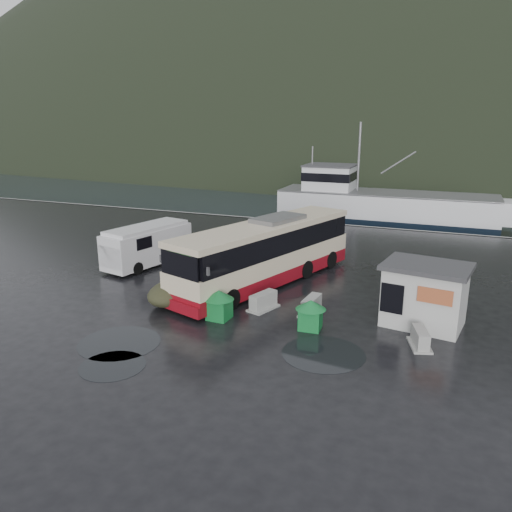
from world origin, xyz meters
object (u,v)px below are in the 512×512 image
at_px(white_van, 149,265).
at_px(fishing_trawler, 385,211).
at_px(dome_tent, 174,304).
at_px(jersey_barrier_c, 419,346).
at_px(waste_bin_left, 219,319).
at_px(waste_bin_right, 310,329).
at_px(jersey_barrier_a, 263,309).
at_px(ticket_kiosk, 422,324).
at_px(coach_bus, 266,283).
at_px(jersey_barrier_b, 311,314).

height_order(white_van, fishing_trawler, fishing_trawler).
relative_size(dome_tent, jersey_barrier_c, 2.05).
distance_m(white_van, waste_bin_left, 10.06).
distance_m(waste_bin_right, jersey_barrier_c, 4.60).
relative_size(dome_tent, jersey_barrier_a, 1.86).
relative_size(waste_bin_right, ticket_kiosk, 0.37).
distance_m(dome_tent, jersey_barrier_a, 4.49).
xyz_separation_m(dome_tent, jersey_barrier_a, (4.38, 1.00, 0.00)).
bearing_deg(white_van, jersey_barrier_c, -6.82).
height_order(dome_tent, ticket_kiosk, ticket_kiosk).
relative_size(waste_bin_right, dome_tent, 0.44).
xyz_separation_m(white_van, fishing_trawler, (11.21, 24.69, 0.00)).
bearing_deg(fishing_trawler, white_van, -114.45).
height_order(jersey_barrier_a, jersey_barrier_c, jersey_barrier_a).
height_order(jersey_barrier_a, fishing_trawler, fishing_trawler).
bearing_deg(jersey_barrier_c, ticket_kiosk, 91.73).
xyz_separation_m(white_van, waste_bin_right, (12.13, -5.74, 0.00)).
bearing_deg(ticket_kiosk, coach_bus, 170.59).
relative_size(waste_bin_left, jersey_barrier_b, 0.85).
xyz_separation_m(white_van, jersey_barrier_a, (9.38, -4.33, 0.00)).
relative_size(coach_bus, waste_bin_right, 9.63).
bearing_deg(jersey_barrier_a, jersey_barrier_b, 7.50).
distance_m(waste_bin_right, jersey_barrier_a, 3.09).
bearing_deg(jersey_barrier_c, waste_bin_right, 179.37).
xyz_separation_m(waste_bin_right, fishing_trawler, (-0.92, 30.43, 0.00)).
height_order(coach_bus, waste_bin_right, coach_bus).
bearing_deg(waste_bin_left, white_van, 141.98).
xyz_separation_m(jersey_barrier_b, jersey_barrier_c, (5.04, -1.77, 0.00)).
bearing_deg(waste_bin_right, ticket_kiosk, 27.01).
relative_size(coach_bus, ticket_kiosk, 3.58).
xyz_separation_m(waste_bin_right, jersey_barrier_a, (-2.75, 1.41, 0.00)).
distance_m(ticket_kiosk, fishing_trawler, 28.65).
bearing_deg(white_van, waste_bin_left, -25.75).
distance_m(coach_bus, waste_bin_left, 5.63).
distance_m(coach_bus, dome_tent, 5.68).
bearing_deg(coach_bus, jersey_barrier_b, -25.72).
height_order(dome_tent, jersey_barrier_b, dome_tent).
distance_m(coach_bus, jersey_barrier_b, 4.99).
bearing_deg(fishing_trawler, waste_bin_right, -88.29).
bearing_deg(jersey_barrier_c, white_van, 160.91).
xyz_separation_m(jersey_barrier_b, fishing_trawler, (-0.49, 28.72, 0.00)).
relative_size(waste_bin_left, jersey_barrier_a, 0.84).
height_order(waste_bin_left, jersey_barrier_c, waste_bin_left).
relative_size(waste_bin_right, jersey_barrier_a, 0.81).
bearing_deg(dome_tent, waste_bin_right, -3.26).
xyz_separation_m(coach_bus, jersey_barrier_a, (1.28, -3.76, 0.00)).
distance_m(waste_bin_left, waste_bin_right, 4.23).
bearing_deg(fishing_trawler, jersey_barrier_a, -93.63).
relative_size(waste_bin_left, fishing_trawler, 0.06).
xyz_separation_m(coach_bus, jersey_barrier_b, (3.60, -3.46, 0.00)).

